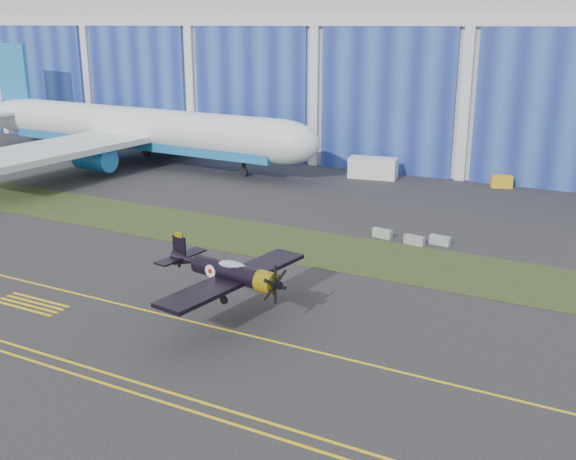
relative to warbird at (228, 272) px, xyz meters
The scene contains 14 objects.
ground 6.04m from the warbird, 48.39° to the left, with size 260.00×260.00×0.00m, color #313032.
grass_median 18.22m from the warbird, 79.80° to the left, with size 260.00×10.00×0.02m, color #475128.
hangar 76.24m from the warbird, 87.60° to the left, with size 220.00×45.70×30.00m.
taxiway_centreline 5.09m from the warbird, 24.53° to the right, with size 200.00×0.20×0.02m, color yellow.
edge_line_near 11.98m from the warbird, 73.89° to the right, with size 80.00×0.20×0.02m, color yellow.
edge_line_far 11.07m from the warbird, 72.37° to the right, with size 80.00×0.20×0.02m, color yellow.
hold_short_ladder 15.96m from the warbird, 162.98° to the right, with size 6.00×2.40×0.02m, color yellow, non-canonical shape.
warbird is the anchor object (origin of this frame).
jetliner 60.34m from the warbird, 135.58° to the left, with size 70.61×60.76×23.74m.
shipping_container 49.12m from the warbird, 99.07° to the left, with size 6.51×2.61×2.82m, color white.
tug 52.03m from the warbird, 80.03° to the left, with size 2.63×1.64×1.53m, color gold.
barrier_a 23.90m from the warbird, 82.99° to the left, with size 2.00×0.60×0.90m, color gray.
barrier_b 23.96m from the warbird, 74.43° to the left, with size 2.00×0.60×0.90m, color gray.
barrier_c 25.69m from the warbird, 70.40° to the left, with size 2.00×0.60×0.90m, color #8AA09B.
Camera 1 is at (21.24, -40.60, 20.33)m, focal length 42.00 mm.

